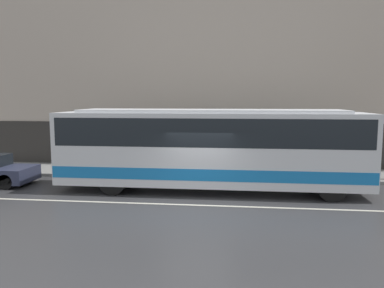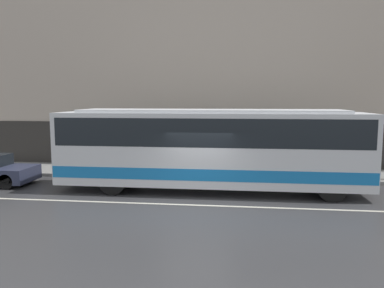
% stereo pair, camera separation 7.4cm
% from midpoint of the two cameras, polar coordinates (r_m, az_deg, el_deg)
% --- Properties ---
extents(ground_plane, '(60.00, 60.00, 0.00)m').
position_cam_midpoint_polar(ground_plane, '(13.43, 0.62, -9.31)').
color(ground_plane, '#38383A').
extents(sidewalk, '(60.00, 3.02, 0.16)m').
position_cam_midpoint_polar(sidewalk, '(18.75, 2.38, -4.40)').
color(sidewalk, gray).
rests_on(sidewalk, ground_plane).
extents(building_facade, '(60.00, 0.35, 10.00)m').
position_cam_midpoint_polar(building_facade, '(20.06, 2.80, 9.95)').
color(building_facade, '#B7A899').
rests_on(building_facade, ground_plane).
extents(lane_stripe, '(54.00, 0.14, 0.01)m').
position_cam_midpoint_polar(lane_stripe, '(13.43, 0.62, -9.30)').
color(lane_stripe, beige).
rests_on(lane_stripe, ground_plane).
extents(transit_bus, '(12.32, 2.55, 3.33)m').
position_cam_midpoint_polar(transit_bus, '(15.15, 2.67, -0.21)').
color(transit_bus, silver).
rests_on(transit_bus, ground_plane).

